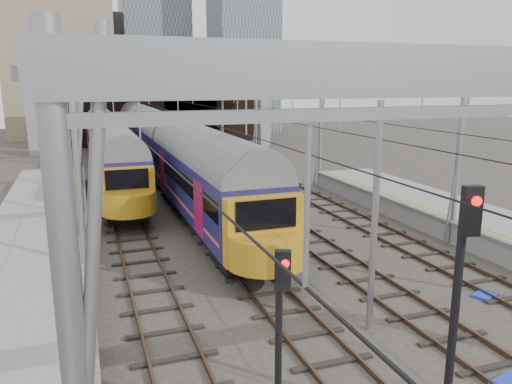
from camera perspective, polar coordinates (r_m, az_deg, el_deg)
name	(u,v)px	position (r m, az deg, el deg)	size (l,w,h in m)	color
ground	(408,362)	(14.99, 17.00, -18.12)	(160.00, 160.00, 0.00)	#38332D
platform_left	(7,365)	(14.65, -26.61, -17.23)	(4.32, 55.00, 1.12)	gray
tracks	(241,221)	(27.49, -1.68, -3.29)	(14.40, 80.00, 0.22)	#4C3828
overhead_line	(210,96)	(32.71, -5.27, 10.82)	(16.80, 80.00, 8.00)	gray
retaining_wall	(160,108)	(62.93, -10.88, 9.40)	(28.00, 2.75, 9.00)	black
overbridge	(155,84)	(56.78, -11.50, 12.03)	(28.00, 3.00, 9.25)	gray
city_skyline	(147,17)	(81.97, -12.37, 18.96)	(37.50, 27.50, 60.00)	tan
train_main	(143,131)	(52.08, -12.74, 6.87)	(3.07, 71.02, 5.20)	black
train_second	(108,145)	(41.91, -16.54, 5.16)	(2.85, 33.00, 4.89)	black
signal_near_left	(280,325)	(10.19, 2.76, -14.93)	(0.36, 0.45, 4.39)	black
signal_near_centre	(459,285)	(11.18, 22.23, -9.84)	(0.42, 0.49, 5.53)	black
equip_cover_a	(512,384)	(14.90, 27.18, -18.98)	(0.97, 0.69, 0.11)	blue
equip_cover_b	(252,272)	(20.18, -0.43, -9.18)	(0.79, 0.56, 0.09)	blue
equip_cover_c	(485,295)	(19.92, 24.69, -10.66)	(0.87, 0.61, 0.10)	blue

